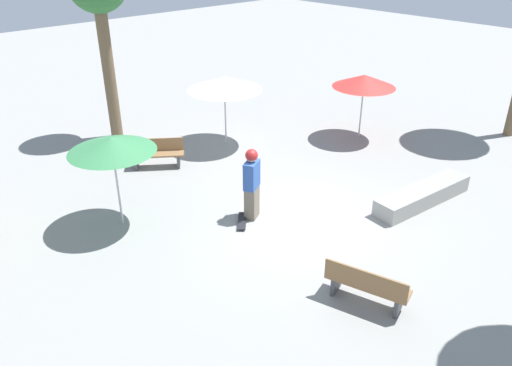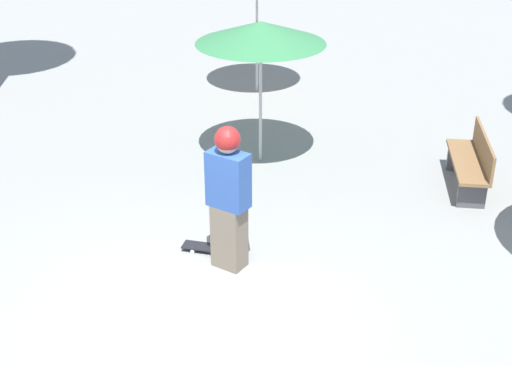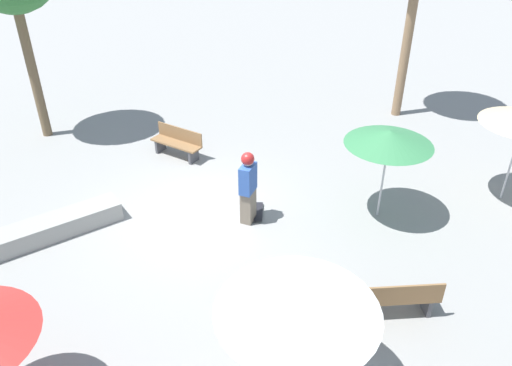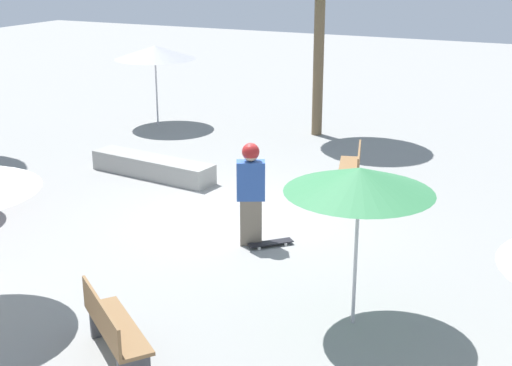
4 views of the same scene
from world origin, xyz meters
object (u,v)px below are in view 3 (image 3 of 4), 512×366
Objects in this scene: concrete_ledge at (52,228)px; skater_main at (248,185)px; bench_near at (177,143)px; skateboard at (258,212)px; shade_umbrella_white at (298,300)px; bench_far at (396,298)px; shade_umbrella_green at (389,138)px.

skater_main is at bearing 55.95° from concrete_ledge.
bench_near reaches higher than concrete_ledge.
skateboard is (-0.04, 0.37, -0.93)m from skater_main.
concrete_ledge is 1.33× the size of shade_umbrella_white.
bench_far is 0.68× the size of shade_umbrella_green.
skateboard is at bearing 58.83° from concrete_ledge.
bench_near reaches higher than skateboard.
shade_umbrella_green is (1.91, 2.52, 1.10)m from skater_main.
bench_near is at bearing -161.41° from shade_umbrella_green.
shade_umbrella_white reaches higher than concrete_ledge.
skateboard is 4.17m from bench_far.
bench_far is (7.94, -0.51, 0.00)m from bench_near.
bench_near is 0.69× the size of shade_umbrella_white.
bench_near is at bearing 40.70° from skateboard.
bench_far is (6.62, 3.81, 0.20)m from concrete_ledge.
shade_umbrella_white reaches higher than bench_near.
bench_near is (-3.79, 0.22, 0.37)m from skateboard.
bench_far is at bearing 29.88° from concrete_ledge.
bench_near is (-3.84, 0.58, -0.56)m from skater_main.
skateboard is at bearing 144.36° from shade_umbrella_white.
skateboard is 5.39m from shade_umbrella_white.
skater_main is 0.77× the size of shade_umbrella_white.
concrete_ledge is (-2.52, -3.73, -0.77)m from skater_main.
bench_far reaches higher than skateboard.
shade_umbrella_green is (1.96, 2.15, 2.04)m from skateboard.
skater_main is at bearing 147.64° from shade_umbrella_white.
concrete_ledge is at bearing 102.82° from skateboard.
bench_far is 0.64× the size of shade_umbrella_white.
skateboard is 0.22× the size of concrete_ledge.
shade_umbrella_white reaches higher than skateboard.
concrete_ledge is 1.92× the size of bench_near.
skater_main is 1.19× the size of bench_far.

